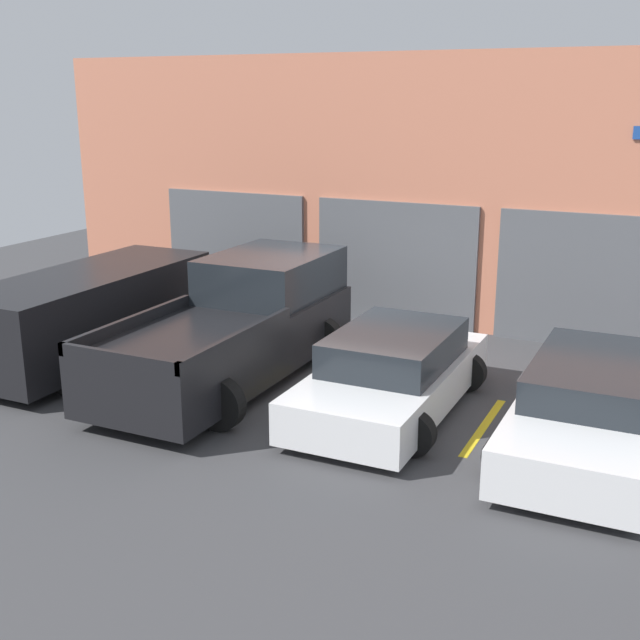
# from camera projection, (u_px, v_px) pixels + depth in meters

# --- Properties ---
(ground_plane) EXTENTS (28.00, 28.00, 0.00)m
(ground_plane) POSITION_uv_depth(u_px,v_px,m) (345.00, 367.00, 13.76)
(ground_plane) COLOR #3D3D3F
(shophouse_building) EXTENTS (16.27, 0.68, 5.31)m
(shophouse_building) POSITION_uv_depth(u_px,v_px,m) (412.00, 194.00, 15.91)
(shophouse_building) COLOR #D17A5B
(shophouse_building) RESTS_ON ground
(pickup_truck) EXTENTS (2.52, 5.40, 1.87)m
(pickup_truck) POSITION_uv_depth(u_px,v_px,m) (239.00, 326.00, 13.12)
(pickup_truck) COLOR black
(pickup_truck) RESTS_ON ground
(sedan_white) EXTENTS (2.11, 4.74, 1.17)m
(sedan_white) POSITION_uv_depth(u_px,v_px,m) (591.00, 405.00, 10.61)
(sedan_white) COLOR white
(sedan_white) RESTS_ON ground
(sedan_side) EXTENTS (2.16, 4.22, 1.21)m
(sedan_side) POSITION_uv_depth(u_px,v_px,m) (392.00, 374.00, 11.77)
(sedan_side) COLOR white
(sedan_side) RESTS_ON ground
(van_right) EXTENTS (2.27, 4.90, 1.57)m
(van_right) POSITION_uv_depth(u_px,v_px,m) (91.00, 312.00, 13.98)
(van_right) COLOR black
(van_right) RESTS_ON ground
(parking_stripe_far_left) EXTENTS (0.12, 2.20, 0.01)m
(parking_stripe_far_left) POSITION_uv_depth(u_px,v_px,m) (34.00, 348.00, 14.78)
(parking_stripe_far_left) COLOR gold
(parking_stripe_far_left) RESTS_ON ground
(parking_stripe_left) EXTENTS (0.12, 2.20, 0.01)m
(parking_stripe_left) POSITION_uv_depth(u_px,v_px,m) (159.00, 370.00, 13.63)
(parking_stripe_left) COLOR gold
(parking_stripe_left) RESTS_ON ground
(parking_stripe_centre) EXTENTS (0.12, 2.20, 0.01)m
(parking_stripe_centre) POSITION_uv_depth(u_px,v_px,m) (306.00, 396.00, 12.47)
(parking_stripe_centre) COLOR gold
(parking_stripe_centre) RESTS_ON ground
(parking_stripe_right) EXTENTS (0.12, 2.20, 0.01)m
(parking_stripe_right) POSITION_uv_depth(u_px,v_px,m) (484.00, 426.00, 11.32)
(parking_stripe_right) COLOR gold
(parking_stripe_right) RESTS_ON ground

